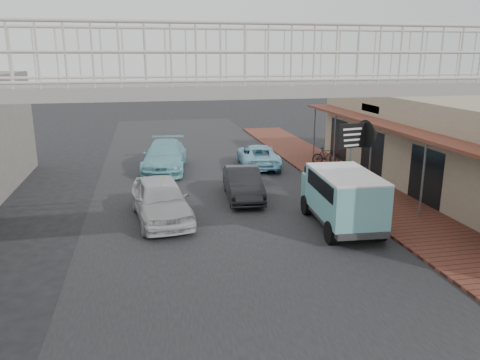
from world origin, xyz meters
name	(u,v)px	position (x,y,z in m)	size (l,w,h in m)	color
ground	(238,245)	(0.00, 0.00, 0.00)	(120.00, 120.00, 0.00)	black
road_strip	(238,245)	(0.00, 0.00, 0.01)	(10.00, 60.00, 0.01)	black
sidewalk	(382,202)	(6.50, 3.00, 0.05)	(3.00, 40.00, 0.10)	brown
shophouse_row	(469,146)	(10.97, 4.00, 2.01)	(7.20, 18.00, 4.00)	gray
footbridge	(275,180)	(0.00, -4.00, 3.18)	(16.40, 2.40, 6.34)	gray
white_hatchback	(161,199)	(-2.28, 2.88, 0.77)	(1.82, 4.52, 1.54)	silver
dark_sedan	(243,183)	(1.17, 4.84, 0.64)	(1.35, 3.88, 1.28)	black
angkot_curb	(258,156)	(3.14, 10.32, 0.60)	(1.98, 4.30, 1.20)	#7DC0D9
angkot_far	(165,156)	(-1.77, 10.49, 0.74)	(2.08, 5.12, 1.49)	#71BAC5
angkot_van	(343,192)	(3.79, 0.82, 1.27)	(2.11, 4.19, 2.00)	black
motorcycle_near	(325,172)	(5.30, 6.17, 0.61)	(0.68, 1.94, 1.02)	black
motorcycle_far	(326,156)	(6.77, 9.70, 0.56)	(0.43, 1.52, 0.91)	black
arrow_sign	(370,135)	(5.99, 3.45, 2.72)	(1.95, 1.27, 3.25)	#59595B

